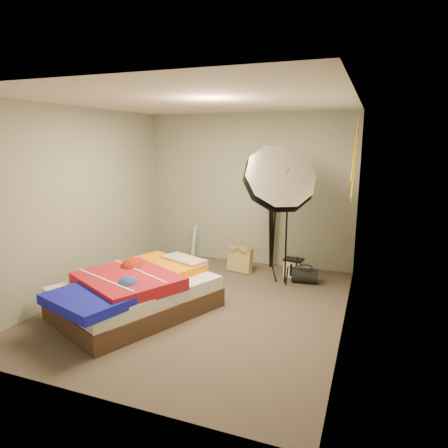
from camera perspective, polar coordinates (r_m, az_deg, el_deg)
The scene contains 15 objects.
floor at distance 5.20m, azimuth -3.45°, elevation -11.51°, with size 4.00×4.00×0.00m, color brown.
ceiling at distance 4.79m, azimuth -3.84°, elevation 17.08°, with size 4.00×4.00×0.00m, color silver.
wall_back at distance 6.69m, azimuth 3.47°, elevation 4.90°, with size 3.50×3.50×0.00m, color #969D8E.
wall_front at distance 3.17m, azimuth -18.71°, elevation -3.67°, with size 3.50×3.50×0.00m, color #969D8E.
wall_left at distance 5.78m, azimuth -19.66°, elevation 3.11°, with size 4.00×4.00×0.00m, color #969D8E.
wall_right at distance 4.43m, azimuth 17.49°, elevation 0.72°, with size 4.00×4.00×0.00m, color #969D8E.
tote_bag at distance 6.39m, azimuth 2.31°, elevation -5.04°, with size 0.40×0.12×0.40m, color tan.
wrapping_roll at distance 6.98m, azimuth -4.34°, elevation -2.71°, with size 0.07×0.07×0.61m, color #5FA8C0.
camera_case at distance 6.26m, azimuth 9.87°, elevation -6.26°, with size 0.26×0.19×0.26m, color white.
duffel_bag at distance 6.03m, azimuth 11.45°, elevation -7.23°, with size 0.22×0.22×0.37m, color black.
wall_stripe_upper at distance 4.95m, azimuth 18.21°, elevation 9.98°, with size 0.02×1.10×0.10m, color gold.
wall_stripe_lower at distance 5.21m, azimuth 18.21°, elevation 7.85°, with size 0.02×1.10×0.10m, color gold.
bed at distance 5.01m, azimuth -12.45°, elevation -9.46°, with size 1.87×2.23×0.53m.
photo_umbrella at distance 5.52m, azimuth 7.78°, elevation 6.16°, with size 1.02×1.13×2.12m.
camera_tripod at distance 6.54m, azimuth 6.87°, elevation -0.03°, with size 0.08×0.08×1.26m.
Camera 1 is at (1.98, -4.34, 2.07)m, focal length 32.00 mm.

